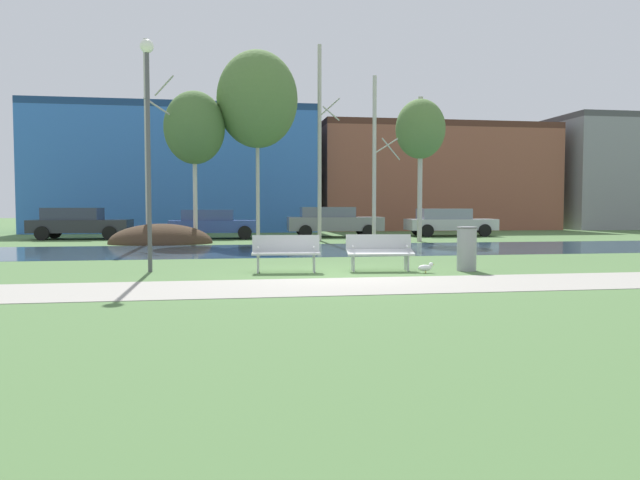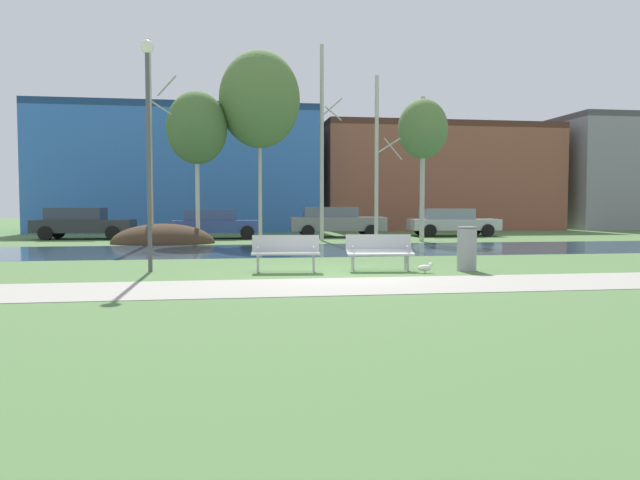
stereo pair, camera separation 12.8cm
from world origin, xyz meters
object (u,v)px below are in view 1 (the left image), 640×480
object	(u,v)px
parked_hatch_third_grey	(333,221)
parked_wagon_fourth_silver	(448,221)
trash_bin	(467,248)
streetlamp	(148,118)
parked_van_nearest_dark	(79,223)
seagull	(426,267)
bench_left	(286,252)
parked_sedan_second_blue	(213,223)
bench_right	(380,251)

from	to	relation	value
parked_hatch_third_grey	parked_wagon_fourth_silver	bearing A→B (deg)	-1.27
trash_bin	parked_wagon_fourth_silver	bearing A→B (deg)	70.29
streetlamp	parked_van_nearest_dark	distance (m)	16.19
trash_bin	parked_wagon_fourth_silver	size ratio (longest dim) A/B	0.23
seagull	parked_wagon_fourth_silver	bearing A→B (deg)	67.22
streetlamp	parked_wagon_fourth_silver	xyz separation A→B (m)	(13.32, 15.23, -2.87)
parked_van_nearest_dark	parked_hatch_third_grey	distance (m)	12.18
trash_bin	bench_left	bearing A→B (deg)	175.17
parked_wagon_fourth_silver	trash_bin	bearing A→B (deg)	-109.71
parked_sedan_second_blue	parked_hatch_third_grey	xyz separation A→B (m)	(5.94, 0.74, 0.06)
parked_wagon_fourth_silver	parked_hatch_third_grey	bearing A→B (deg)	178.73
trash_bin	parked_sedan_second_blue	bearing A→B (deg)	111.73
parked_hatch_third_grey	parked_wagon_fourth_silver	xyz separation A→B (m)	(6.08, -0.13, -0.04)
seagull	parked_sedan_second_blue	size ratio (longest dim) A/B	0.09
parked_sedan_second_blue	bench_right	bearing A→B (deg)	-74.76
streetlamp	parked_wagon_fourth_silver	world-z (taller)	streetlamp
bench_left	parked_sedan_second_blue	size ratio (longest dim) A/B	0.38
seagull	streetlamp	bearing A→B (deg)	168.44
bench_left	bench_right	world-z (taller)	same
bench_right	parked_wagon_fourth_silver	bearing A→B (deg)	63.57
parked_sedan_second_blue	parked_wagon_fourth_silver	world-z (taller)	parked_wagon_fourth_silver
bench_right	parked_hatch_third_grey	distance (m)	16.07
streetlamp	parked_sedan_second_blue	bearing A→B (deg)	84.90
parked_sedan_second_blue	parked_hatch_third_grey	bearing A→B (deg)	7.11
parked_van_nearest_dark	streetlamp	bearing A→B (deg)	-71.95
parked_wagon_fourth_silver	seagull	bearing A→B (deg)	-112.78
seagull	parked_hatch_third_grey	distance (m)	16.70
trash_bin	parked_hatch_third_grey	distance (m)	16.34
bench_left	parked_sedan_second_blue	world-z (taller)	parked_sedan_second_blue
streetlamp	bench_right	bearing A→B (deg)	-6.34
trash_bin	parked_van_nearest_dark	size ratio (longest dim) A/B	0.23
bench_left	trash_bin	bearing A→B (deg)	-4.83
bench_left	seagull	bearing A→B (deg)	-12.33
streetlamp	parked_wagon_fourth_silver	bearing A→B (deg)	48.82
seagull	trash_bin	bearing A→B (deg)	16.24
parked_sedan_second_blue	trash_bin	bearing A→B (deg)	-68.27
streetlamp	seagull	bearing A→B (deg)	-11.56
bench_right	streetlamp	bearing A→B (deg)	173.66
seagull	parked_hatch_third_grey	xyz separation A→B (m)	(0.87, 16.67, 0.67)
trash_bin	seagull	size ratio (longest dim) A/B	2.67
streetlamp	parked_hatch_third_grey	size ratio (longest dim) A/B	1.13
parked_wagon_fourth_silver	bench_right	bearing A→B (deg)	-116.43
parked_van_nearest_dark	parked_hatch_third_grey	size ratio (longest dim) A/B	0.95
parked_van_nearest_dark	trash_bin	bearing A→B (deg)	-52.31
bench_left	parked_van_nearest_dark	size ratio (longest dim) A/B	0.36
bench_left	parked_hatch_third_grey	xyz separation A→B (m)	(4.07, 15.97, 0.33)
seagull	parked_wagon_fourth_silver	world-z (taller)	parked_wagon_fourth_silver
parked_wagon_fourth_silver	parked_sedan_second_blue	bearing A→B (deg)	-177.11
bench_left	parked_hatch_third_grey	size ratio (longest dim) A/B	0.34
bench_right	parked_van_nearest_dark	size ratio (longest dim) A/B	0.36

